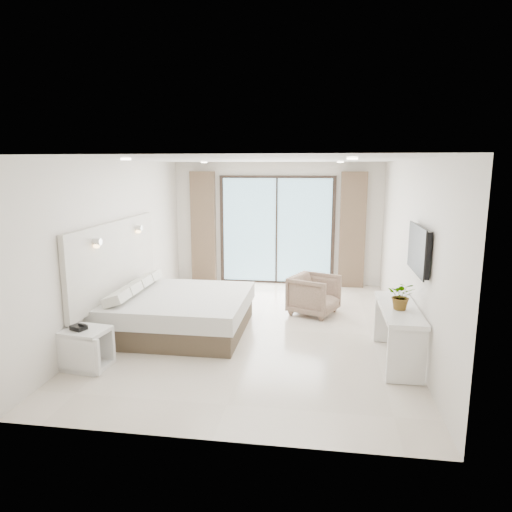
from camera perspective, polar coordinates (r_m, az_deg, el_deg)
The scene contains 8 objects.
ground at distance 7.50m, azimuth 0.17°, elevation -9.14°, with size 6.20×6.20×0.00m, color beige.
room_shell at distance 7.83m, azimuth -0.55°, elevation 3.66°, with size 4.62×6.22×2.72m.
bed at distance 7.44m, azimuth -9.67°, elevation -6.91°, with size 2.13×2.03×0.73m.
nightstand at distance 6.47m, azimuth -20.52°, elevation -10.76°, with size 0.63×0.55×0.52m.
phone at distance 6.36m, azimuth -21.30°, elevation -8.33°, with size 0.19×0.14×0.06m, color black.
console_desk at distance 6.44m, azimuth 17.37°, elevation -7.86°, with size 0.47×1.52×0.77m.
plant at distance 6.22m, azimuth 17.74°, elevation -5.10°, with size 0.34×0.37×0.29m, color #33662D.
armchair at distance 8.22m, azimuth 7.28°, elevation -4.58°, with size 0.75×0.70×0.77m, color #8E6C5D.
Camera 1 is at (0.99, -6.97, 2.59)m, focal length 32.00 mm.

